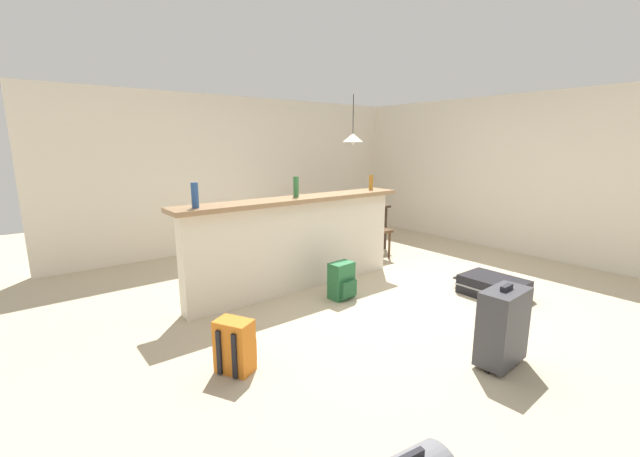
{
  "coord_description": "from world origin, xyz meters",
  "views": [
    {
      "loc": [
        -3.4,
        -3.25,
        1.74
      ],
      "look_at": [
        -0.29,
        0.73,
        0.67
      ],
      "focal_mm": 22.57,
      "sensor_mm": 36.0,
      "label": 1
    }
  ],
  "objects_px": {
    "bottle_blue": "(195,195)",
    "bottle_green": "(296,187)",
    "bottle_amber": "(371,182)",
    "backpack_green": "(342,281)",
    "pendant_lamp": "(353,138)",
    "backpack_orange": "(235,346)",
    "dining_table": "(350,211)",
    "dining_chair_near_partition": "(372,224)",
    "suitcase_upright_charcoal": "(503,326)",
    "dining_chair_far_side": "(335,214)",
    "suitcase_flat_black": "(493,287)"
  },
  "relations": [
    {
      "from": "dining_table",
      "to": "pendant_lamp",
      "type": "distance_m",
      "value": 1.19
    },
    {
      "from": "pendant_lamp",
      "to": "suitcase_upright_charcoal",
      "type": "bearing_deg",
      "value": -114.16
    },
    {
      "from": "bottle_blue",
      "to": "bottle_amber",
      "type": "bearing_deg",
      "value": 1.35
    },
    {
      "from": "bottle_blue",
      "to": "dining_table",
      "type": "relative_size",
      "value": 0.23
    },
    {
      "from": "bottle_green",
      "to": "dining_table",
      "type": "height_order",
      "value": "bottle_green"
    },
    {
      "from": "pendant_lamp",
      "to": "suitcase_upright_charcoal",
      "type": "xyz_separation_m",
      "value": [
        -1.56,
        -3.48,
        -1.5
      ]
    },
    {
      "from": "backpack_orange",
      "to": "dining_chair_near_partition",
      "type": "bearing_deg",
      "value": 27.86
    },
    {
      "from": "bottle_green",
      "to": "suitcase_flat_black",
      "type": "height_order",
      "value": "bottle_green"
    },
    {
      "from": "bottle_green",
      "to": "dining_table",
      "type": "xyz_separation_m",
      "value": [
        1.75,
        0.98,
        -0.6
      ]
    },
    {
      "from": "dining_chair_far_side",
      "to": "bottle_green",
      "type": "bearing_deg",
      "value": -141.27
    },
    {
      "from": "bottle_amber",
      "to": "dining_chair_near_partition",
      "type": "bearing_deg",
      "value": 42.62
    },
    {
      "from": "dining_chair_near_partition",
      "to": "pendant_lamp",
      "type": "relative_size",
      "value": 1.19
    },
    {
      "from": "dining_chair_far_side",
      "to": "suitcase_flat_black",
      "type": "height_order",
      "value": "dining_chair_far_side"
    },
    {
      "from": "bottle_blue",
      "to": "suitcase_flat_black",
      "type": "xyz_separation_m",
      "value": [
        2.88,
        -1.56,
        -1.14
      ]
    },
    {
      "from": "pendant_lamp",
      "to": "backpack_orange",
      "type": "bearing_deg",
      "value": -145.38
    },
    {
      "from": "bottle_blue",
      "to": "pendant_lamp",
      "type": "xyz_separation_m",
      "value": [
        3.08,
        1.1,
        0.58
      ]
    },
    {
      "from": "dining_chair_near_partition",
      "to": "dining_chair_far_side",
      "type": "xyz_separation_m",
      "value": [
        0.12,
        1.03,
        0.0
      ]
    },
    {
      "from": "dining_table",
      "to": "dining_chair_far_side",
      "type": "distance_m",
      "value": 0.51
    },
    {
      "from": "dining_chair_near_partition",
      "to": "bottle_blue",
      "type": "bearing_deg",
      "value": -170.23
    },
    {
      "from": "bottle_green",
      "to": "dining_table",
      "type": "bearing_deg",
      "value": 29.31
    },
    {
      "from": "bottle_amber",
      "to": "suitcase_flat_black",
      "type": "relative_size",
      "value": 0.25
    },
    {
      "from": "backpack_green",
      "to": "bottle_amber",
      "type": "bearing_deg",
      "value": 29.91
    },
    {
      "from": "bottle_green",
      "to": "dining_chair_far_side",
      "type": "relative_size",
      "value": 0.26
    },
    {
      "from": "dining_chair_near_partition",
      "to": "suitcase_upright_charcoal",
      "type": "xyz_separation_m",
      "value": [
        -1.44,
        -2.89,
        -0.19
      ]
    },
    {
      "from": "dining_chair_near_partition",
      "to": "suitcase_upright_charcoal",
      "type": "bearing_deg",
      "value": -116.46
    },
    {
      "from": "suitcase_flat_black",
      "to": "backpack_green",
      "type": "distance_m",
      "value": 1.77
    },
    {
      "from": "dining_table",
      "to": "suitcase_upright_charcoal",
      "type": "height_order",
      "value": "dining_table"
    },
    {
      "from": "bottle_blue",
      "to": "bottle_green",
      "type": "relative_size",
      "value": 1.04
    },
    {
      "from": "backpack_orange",
      "to": "bottle_amber",
      "type": "bearing_deg",
      "value": 24.53
    },
    {
      "from": "bottle_blue",
      "to": "dining_chair_near_partition",
      "type": "distance_m",
      "value": 3.08
    },
    {
      "from": "suitcase_flat_black",
      "to": "suitcase_upright_charcoal",
      "type": "xyz_separation_m",
      "value": [
        -1.36,
        -0.82,
        0.22
      ]
    },
    {
      "from": "bottle_green",
      "to": "dining_chair_near_partition",
      "type": "xyz_separation_m",
      "value": [
        1.72,
        0.45,
        -0.73
      ]
    },
    {
      "from": "bottle_blue",
      "to": "bottle_green",
      "type": "bearing_deg",
      "value": 2.81
    },
    {
      "from": "dining_chair_near_partition",
      "to": "bottle_green",
      "type": "bearing_deg",
      "value": -165.4
    },
    {
      "from": "dining_table",
      "to": "backpack_green",
      "type": "bearing_deg",
      "value": -134.41
    },
    {
      "from": "backpack_orange",
      "to": "bottle_green",
      "type": "bearing_deg",
      "value": 40.42
    },
    {
      "from": "suitcase_upright_charcoal",
      "to": "suitcase_flat_black",
      "type": "bearing_deg",
      "value": 30.95
    },
    {
      "from": "dining_table",
      "to": "suitcase_upright_charcoal",
      "type": "xyz_separation_m",
      "value": [
        -1.47,
        -3.42,
        -0.32
      ]
    },
    {
      "from": "dining_table",
      "to": "dining_chair_far_side",
      "type": "relative_size",
      "value": 1.18
    },
    {
      "from": "dining_chair_near_partition",
      "to": "dining_chair_far_side",
      "type": "height_order",
      "value": "same"
    },
    {
      "from": "suitcase_upright_charcoal",
      "to": "backpack_orange",
      "type": "relative_size",
      "value": 1.6
    },
    {
      "from": "bottle_blue",
      "to": "bottle_green",
      "type": "distance_m",
      "value": 1.23
    },
    {
      "from": "bottle_blue",
      "to": "backpack_orange",
      "type": "relative_size",
      "value": 0.59
    },
    {
      "from": "bottle_amber",
      "to": "backpack_green",
      "type": "relative_size",
      "value": 0.48
    },
    {
      "from": "bottle_green",
      "to": "dining_table",
      "type": "relative_size",
      "value": 0.22
    },
    {
      "from": "dining_chair_far_side",
      "to": "backpack_green",
      "type": "distance_m",
      "value": 2.64
    },
    {
      "from": "bottle_green",
      "to": "dining_table",
      "type": "distance_m",
      "value": 2.1
    },
    {
      "from": "suitcase_upright_charcoal",
      "to": "dining_chair_near_partition",
      "type": "bearing_deg",
      "value": 63.54
    },
    {
      "from": "bottle_blue",
      "to": "dining_chair_far_side",
      "type": "bearing_deg",
      "value": 26.55
    },
    {
      "from": "dining_table",
      "to": "suitcase_flat_black",
      "type": "height_order",
      "value": "dining_table"
    }
  ]
}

